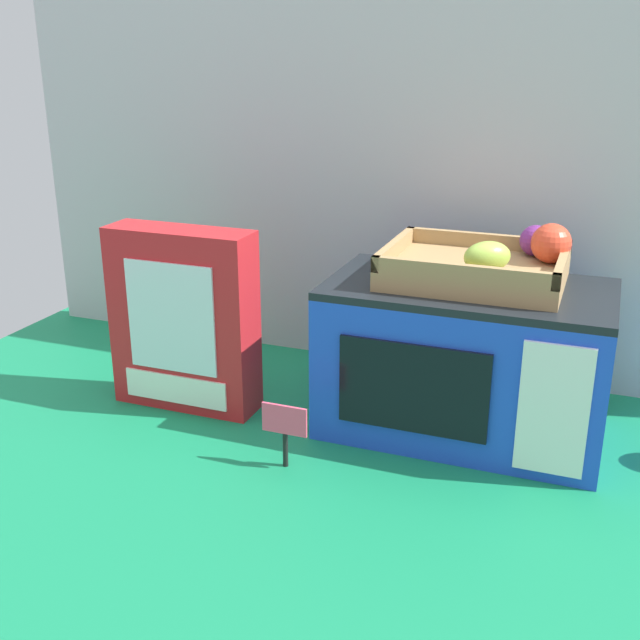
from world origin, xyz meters
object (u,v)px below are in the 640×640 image
object	(u,v)px
food_groups_crate	(485,265)
cookie_set_box	(184,320)
price_sign	(285,426)
toy_microwave	(465,359)

from	to	relation	value
food_groups_crate	cookie_set_box	size ratio (longest dim) A/B	0.88
price_sign	cookie_set_box	bearing A→B (deg)	150.54
price_sign	food_groups_crate	bearing A→B (deg)	45.69
cookie_set_box	price_sign	bearing A→B (deg)	-29.46
toy_microwave	food_groups_crate	world-z (taller)	food_groups_crate
toy_microwave	cookie_set_box	bearing A→B (deg)	-170.72
toy_microwave	price_sign	world-z (taller)	toy_microwave
cookie_set_box	price_sign	world-z (taller)	cookie_set_box
toy_microwave	cookie_set_box	distance (m)	0.47
price_sign	toy_microwave	bearing A→B (deg)	44.16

